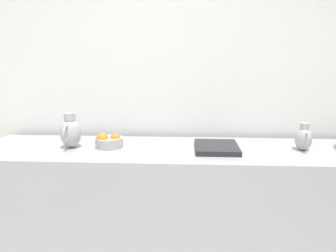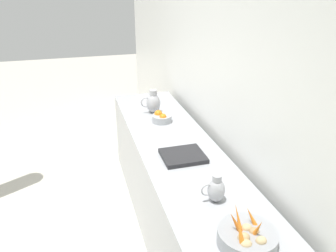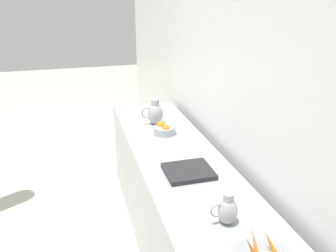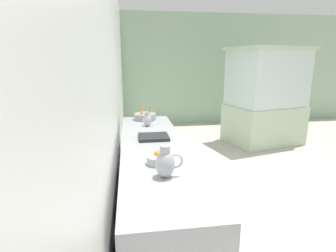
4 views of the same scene
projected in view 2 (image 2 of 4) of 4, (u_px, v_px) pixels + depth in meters
name	position (u px, v px, depth m)	size (l,w,h in m)	color
ground_plane	(15.00, 242.00, 3.13)	(15.78, 15.78, 0.00)	#B7B2A5
tile_wall_left	(259.00, 93.00, 2.40)	(0.10, 8.80, 3.00)	white
prep_counter	(176.00, 188.00, 3.15)	(0.69, 2.93, 0.90)	#9EA0A5
vegetable_colander	(247.00, 237.00, 1.84)	(0.33, 0.33, 0.22)	gray
orange_bowl	(161.00, 118.00, 3.42)	(0.20, 0.20, 0.11)	#9EA0A5
metal_pitcher_tall	(153.00, 103.00, 3.62)	(0.21, 0.15, 0.25)	#A3A3A8
metal_pitcher_short	(216.00, 189.00, 2.19)	(0.16, 0.12, 0.19)	#A3A3A8
counter_sink_basin	(183.00, 156.00, 2.74)	(0.34, 0.30, 0.04)	#232326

